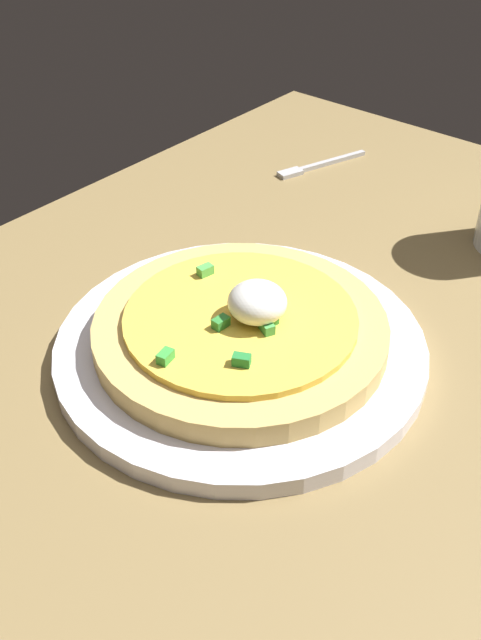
{
  "coord_description": "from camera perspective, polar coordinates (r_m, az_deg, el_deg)",
  "views": [
    {
      "loc": [
        30.42,
        25.5,
        40.32
      ],
      "look_at": [
        -4.37,
        -3.77,
        5.59
      ],
      "focal_mm": 41.73,
      "sensor_mm": 36.0,
      "label": 1
    }
  ],
  "objects": [
    {
      "name": "dining_table",
      "position": [
        0.56,
        0.07,
        -7.32
      ],
      "size": [
        107.82,
        71.07,
        2.11
      ],
      "primitive_type": "cube",
      "color": "olive",
      "rests_on": "ground"
    },
    {
      "name": "plate",
      "position": [
        0.59,
        0.0,
        -2.12
      ],
      "size": [
        29.26,
        29.26,
        1.48
      ],
      "primitive_type": "cylinder",
      "color": "white",
      "rests_on": "dining_table"
    },
    {
      "name": "pizza",
      "position": [
        0.58,
        0.06,
        -0.58
      ],
      "size": [
        22.96,
        22.96,
        5.45
      ],
      "color": "tan",
      "rests_on": "plate"
    },
    {
      "name": "fork",
      "position": [
        0.88,
        5.75,
        11.67
      ],
      "size": [
        11.68,
        4.8,
        0.5
      ],
      "rotation": [
        0.0,
        0.0,
        -0.33
      ],
      "color": "#B7B7BC",
      "rests_on": "dining_table"
    }
  ]
}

